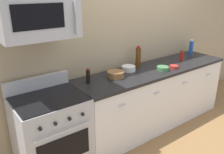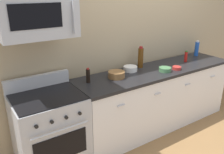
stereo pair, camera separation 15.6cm
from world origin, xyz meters
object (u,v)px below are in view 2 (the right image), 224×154
microwave (37,17)px  bottle_soda_blue (197,49)px  bowl_red_small (177,68)px  bowl_wooden_salad (116,74)px  bottle_soy_sauce_dark (88,76)px  bottle_wine_amber (141,58)px  bottle_hot_sauce_red (186,57)px  bowl_white_ceramic (130,69)px  range_oven (50,131)px  bowl_green_glaze (165,69)px

microwave → bottle_soda_blue: microwave is taller
microwave → bowl_red_small: microwave is taller
bowl_wooden_salad → bowl_red_small: (0.90, -0.21, -0.02)m
bottle_soy_sauce_dark → bottle_wine_amber: bearing=6.7°
bottle_hot_sauce_red → bowl_white_ceramic: (-1.00, 0.13, -0.05)m
range_oven → bowl_green_glaze: bearing=-4.6°
bowl_green_glaze → bottle_hot_sauce_red: bearing=13.9°
bottle_soda_blue → bowl_red_small: size_ratio=2.11×
bottle_wine_amber → bowl_red_small: 0.54m
bowl_white_ceramic → bowl_red_small: size_ratio=1.55×
bottle_wine_amber → bottle_soda_blue: size_ratio=1.19×
bottle_soda_blue → bowl_red_small: 0.91m
microwave → bottle_wine_amber: microwave is taller
microwave → bowl_red_small: (1.86, -0.21, -0.81)m
microwave → bottle_wine_amber: (1.49, 0.16, -0.68)m
microwave → bowl_green_glaze: size_ratio=4.42×
bottle_soda_blue → bowl_wooden_salad: 1.75m
range_oven → bowl_wooden_salad: (0.95, 0.04, 0.49)m
bottle_wine_amber → bowl_green_glaze: size_ratio=1.84×
bottle_soy_sauce_dark → bowl_white_ceramic: bottle_soy_sauce_dark is taller
range_oven → bottle_hot_sauce_red: size_ratio=6.02×
microwave → bowl_red_small: bearing=-6.5°
bottle_soy_sauce_dark → bowl_white_ceramic: (0.70, 0.05, -0.05)m
bottle_hot_sauce_red → bowl_white_ceramic: bottle_hot_sauce_red is taller
bottle_wine_amber → bottle_hot_sauce_red: bottle_wine_amber is taller
bowl_red_small → bottle_soda_blue: bearing=21.4°
bottle_soy_sauce_dark → bottle_hot_sauce_red: bearing=-2.6°
bottle_hot_sauce_red → bowl_white_ceramic: size_ratio=0.93×
bottle_hot_sauce_red → bowl_green_glaze: (-0.60, -0.15, -0.05)m
range_oven → bowl_wooden_salad: bearing=2.5°
bottle_soy_sauce_dark → bowl_red_small: size_ratio=1.52×
range_oven → bottle_hot_sauce_red: 2.32m
bottle_soy_sauce_dark → bowl_white_ceramic: bearing=4.3°
range_oven → bottle_soda_blue: bottle_soda_blue is taller
bottle_soy_sauce_dark → bottle_soda_blue: bottle_soda_blue is taller
bottle_wine_amber → microwave: bearing=-174.0°
bowl_white_ceramic → bottle_hot_sauce_red: bearing=-7.5°
bowl_green_glaze → bowl_red_small: bearing=-9.8°
bottle_wine_amber → bowl_white_ceramic: size_ratio=1.62×
bottle_hot_sauce_red → bowl_red_small: bearing=-155.4°
bowl_red_small → bowl_green_glaze: bearing=170.2°
bottle_soy_sauce_dark → bottle_hot_sauce_red: (1.69, -0.08, -0.00)m
bottle_wine_amber → bowl_green_glaze: (0.17, -0.34, -0.12)m
bottle_soda_blue → bottle_hot_sauce_red: bearing=-161.7°
bottle_wine_amber → bowl_red_small: bearing=-45.1°
bottle_hot_sauce_red → bowl_white_ceramic: 1.01m
bowl_white_ceramic → bowl_red_small: (0.59, -0.31, -0.01)m
bowl_green_glaze → bottle_soda_blue: bearing=15.8°
bottle_soy_sauce_dark → bowl_red_small: bearing=-11.4°
bowl_white_ceramic → bowl_wooden_salad: bearing=-161.4°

